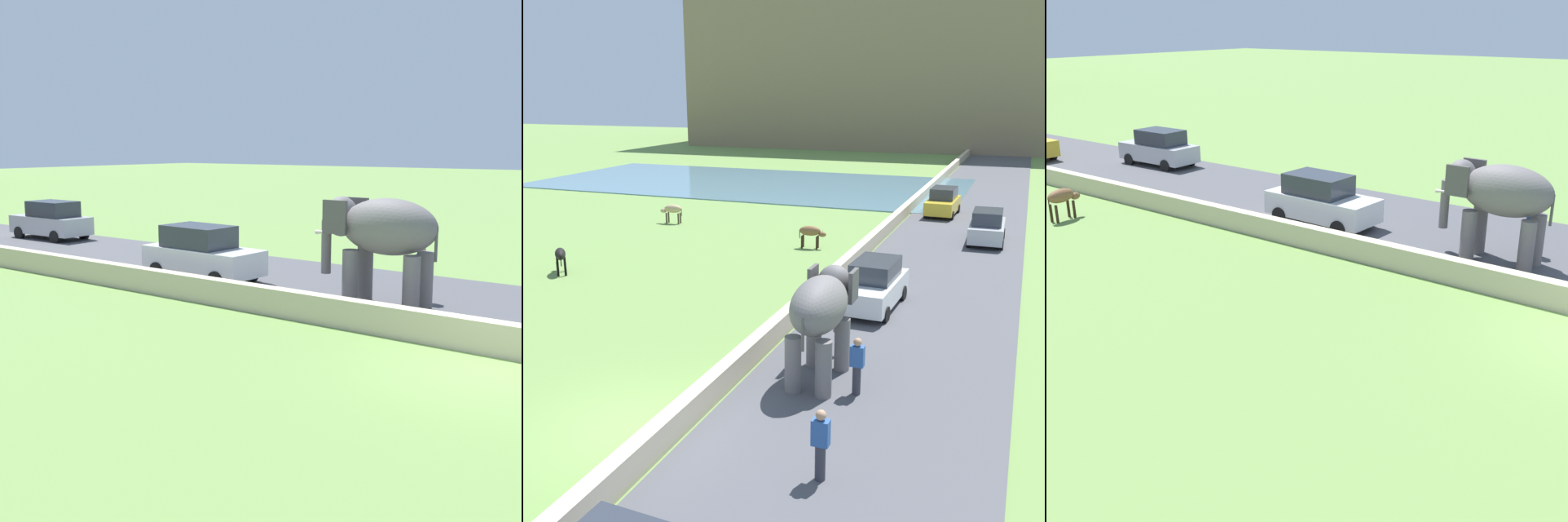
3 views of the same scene
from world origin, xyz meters
The scene contains 14 objects.
ground_plane centered at (0.00, 0.00, 0.00)m, with size 220.00×220.00×0.00m, color #6B8E47.
road_surface centered at (5.00, 20.00, 0.03)m, with size 7.00×120.00×0.06m, color #4C4C51.
barrier_wall centered at (1.20, 18.00, 0.36)m, with size 0.40×110.00×0.71m, color beige.
lake centered at (-14.00, 38.34, 0.04)m, with size 36.00×18.00×0.08m, color slate.
hill_distant centered at (-6.00, 84.21, 12.98)m, with size 64.00×28.00×25.96m, color #897556.
elephant centered at (3.42, 4.10, 2.04)m, with size 1.41×3.47×2.99m.
person_beside_elephant centered at (4.62, 3.44, 0.87)m, with size 0.36×0.22×1.63m.
person_trailing centered at (4.90, -0.51, 0.87)m, with size 0.36×0.22×1.63m.
car_silver centered at (6.58, 22.51, 0.90)m, with size 1.85×4.03×1.80m.
car_yellow centered at (3.43, 29.43, 0.90)m, with size 1.90×4.05×1.80m.
car_white centered at (3.43, 10.43, 0.90)m, with size 1.92×4.06×1.80m.
cow_brown centered at (-1.67, 18.29, 0.84)m, with size 1.41×0.56×1.15m.
cow_tan centered at (-11.44, 21.17, 0.84)m, with size 1.41×0.56×1.15m.
cow_black centered at (-10.39, 10.00, 0.84)m, with size 1.16×1.27×1.15m.
Camera 2 is at (8.30, -11.38, 7.78)m, focal length 43.62 mm.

